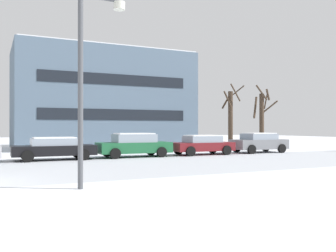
# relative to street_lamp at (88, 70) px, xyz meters

# --- Properties ---
(street_lamp) EXTENTS (1.48, 0.36, 6.01)m
(street_lamp) POSITION_rel_street_lamp_xyz_m (0.00, 0.00, 0.00)
(street_lamp) COLOR #4C4F54
(street_lamp) RESTS_ON ground
(parked_car_black) EXTENTS (4.57, 2.04, 1.29)m
(parked_car_black) POSITION_rel_street_lamp_xyz_m (0.55, 10.55, -2.94)
(parked_car_black) COLOR black
(parked_car_black) RESTS_ON ground
(parked_car_green) EXTENTS (4.59, 2.04, 1.49)m
(parked_car_green) POSITION_rel_street_lamp_xyz_m (5.38, 10.57, -2.86)
(parked_car_green) COLOR #1E6038
(parked_car_green) RESTS_ON ground
(parked_car_maroon) EXTENTS (4.24, 2.03, 1.33)m
(parked_car_maroon) POSITION_rel_street_lamp_xyz_m (10.22, 10.40, -2.93)
(parked_car_maroon) COLOR maroon
(parked_car_maroon) RESTS_ON ground
(parked_car_gray) EXTENTS (4.17, 2.04, 1.45)m
(parked_car_gray) POSITION_rel_street_lamp_xyz_m (15.05, 10.42, -2.88)
(parked_car_gray) COLOR slate
(parked_car_gray) RESTS_ON ground
(tree_far_left) EXTENTS (1.76, 1.82, 5.36)m
(tree_far_left) POSITION_rel_street_lamp_xyz_m (15.00, 13.94, -0.98)
(tree_far_left) COLOR #423326
(tree_far_left) RESTS_ON ground
(tree_far_mid) EXTENTS (1.99, 1.92, 5.40)m
(tree_far_mid) POSITION_rel_street_lamp_xyz_m (17.84, 13.45, -0.95)
(tree_far_mid) COLOR #423326
(tree_far_mid) RESTS_ON ground
(building_far_right) EXTENTS (15.54, 8.55, 8.78)m
(building_far_right) POSITION_rel_street_lamp_xyz_m (6.61, 22.39, 0.77)
(building_far_right) COLOR slate
(building_far_right) RESTS_ON ground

